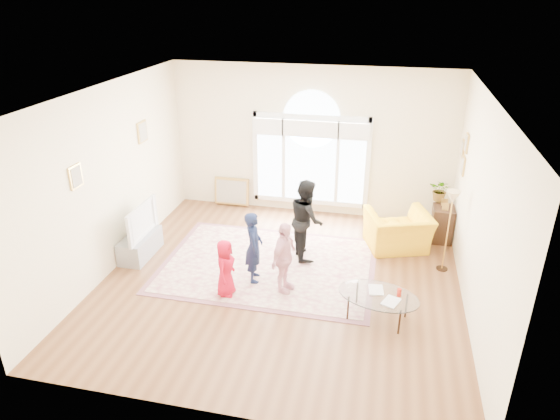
% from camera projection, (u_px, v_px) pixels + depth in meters
% --- Properties ---
extents(ground, '(6.00, 6.00, 0.00)m').
position_uv_depth(ground, '(280.00, 281.00, 8.58)').
color(ground, brown).
rests_on(ground, ground).
extents(room_shell, '(6.00, 6.00, 6.00)m').
position_uv_depth(room_shell, '(310.00, 146.00, 10.44)').
color(room_shell, beige).
rests_on(room_shell, ground).
extents(area_rug, '(3.60, 2.60, 0.02)m').
position_uv_depth(area_rug, '(268.00, 265.00, 9.04)').
color(area_rug, beige).
rests_on(area_rug, ground).
extents(rug_border, '(3.80, 2.80, 0.01)m').
position_uv_depth(rug_border, '(268.00, 265.00, 9.05)').
color(rug_border, '#7D4C54').
rests_on(rug_border, ground).
extents(tv_console, '(0.45, 1.00, 0.42)m').
position_uv_depth(tv_console, '(140.00, 245.00, 9.30)').
color(tv_console, gray).
rests_on(tv_console, ground).
extents(television, '(0.17, 1.08, 0.62)m').
position_uv_depth(television, '(137.00, 220.00, 9.09)').
color(television, black).
rests_on(television, tv_console).
extents(coffee_table, '(1.37, 1.04, 0.54)m').
position_uv_depth(coffee_table, '(378.00, 296.00, 7.46)').
color(coffee_table, silver).
rests_on(coffee_table, ground).
extents(armchair, '(1.39, 1.30, 0.74)m').
position_uv_depth(armchair, '(398.00, 231.00, 9.49)').
color(armchair, gold).
rests_on(armchair, ground).
extents(side_cabinet, '(0.40, 0.50, 0.70)m').
position_uv_depth(side_cabinet, '(442.00, 224.00, 9.81)').
color(side_cabinet, black).
rests_on(side_cabinet, ground).
extents(floor_lamp, '(0.28, 0.28, 1.51)m').
position_uv_depth(floor_lamp, '(452.00, 204.00, 8.40)').
color(floor_lamp, black).
rests_on(floor_lamp, ground).
extents(plant_pedestal, '(0.20, 0.20, 0.70)m').
position_uv_depth(plant_pedestal, '(437.00, 217.00, 10.12)').
color(plant_pedestal, white).
rests_on(plant_pedestal, ground).
extents(potted_plant, '(0.52, 0.49, 0.46)m').
position_uv_depth(potted_plant, '(441.00, 190.00, 9.88)').
color(potted_plant, '#33722D').
rests_on(potted_plant, plant_pedestal).
extents(leaning_picture, '(0.80, 0.14, 0.62)m').
position_uv_depth(leaning_picture, '(232.00, 205.00, 11.51)').
color(leaning_picture, tan).
rests_on(leaning_picture, ground).
extents(child_red, '(0.31, 0.47, 0.97)m').
position_uv_depth(child_red, '(225.00, 268.00, 8.00)').
color(child_red, red).
rests_on(child_red, area_rug).
extents(child_navy, '(0.40, 0.52, 1.26)m').
position_uv_depth(child_navy, '(254.00, 247.00, 8.34)').
color(child_navy, '#121A38').
rests_on(child_navy, area_rug).
extents(child_black, '(0.80, 0.89, 1.50)m').
position_uv_depth(child_black, '(306.00, 219.00, 9.03)').
color(child_black, black).
rests_on(child_black, area_rug).
extents(child_pink, '(0.48, 0.77, 1.23)m').
position_uv_depth(child_pink, '(284.00, 258.00, 8.03)').
color(child_pink, '#F5ABBC').
rests_on(child_pink, area_rug).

